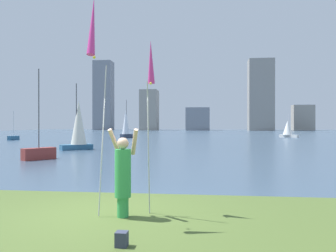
{
  "coord_description": "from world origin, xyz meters",
  "views": [
    {
      "loc": [
        2.13,
        -7.0,
        1.93
      ],
      "look_at": [
        0.54,
        7.06,
        1.86
      ],
      "focal_mm": 35.51,
      "sensor_mm": 36.0,
      "label": 1
    }
  ],
  "objects": [
    {
      "name": "sailboat_4",
      "position": [
        -21.49,
        31.63,
        0.3
      ],
      "size": [
        0.58,
        1.78,
        3.6
      ],
      "color": "#2D6084",
      "rests_on": "ground"
    },
    {
      "name": "ground",
      "position": [
        0.0,
        50.95,
        -0.06
      ],
      "size": [
        120.0,
        138.0,
        0.12
      ],
      "color": "#475B28"
    },
    {
      "name": "kite_flag_left",
      "position": [
        -0.08,
        -0.64,
        3.75
      ],
      "size": [
        0.16,
        1.11,
        4.47
      ],
      "color": "#B2B2B7",
      "rests_on": "ground"
    },
    {
      "name": "sailboat_1",
      "position": [
        -7.54,
        17.44,
        1.8
      ],
      "size": [
        2.4,
        2.16,
        5.05
      ],
      "color": "#2D6084",
      "rests_on": "ground"
    },
    {
      "name": "skyline_tower_2",
      "position": [
        -0.38,
        103.63,
        3.73
      ],
      "size": [
        7.76,
        6.91,
        7.47
      ],
      "color": "gray",
      "rests_on": "ground"
    },
    {
      "name": "sailboat_2",
      "position": [
        14.44,
        44.54,
        1.27
      ],
      "size": [
        2.58,
        2.23,
        3.5
      ],
      "color": "silver",
      "rests_on": "ground"
    },
    {
      "name": "skyline_tower_4",
      "position": [
        33.61,
        104.91,
        4.12
      ],
      "size": [
        6.62,
        3.86,
        8.24
      ],
      "color": "gray",
      "rests_on": "ground"
    },
    {
      "name": "sailboat_0",
      "position": [
        -6.95,
        10.27,
        0.38
      ],
      "size": [
        1.48,
        1.78,
        4.98
      ],
      "color": "maroon",
      "rests_on": "ground"
    },
    {
      "name": "person",
      "position": [
        0.42,
        -0.24,
        0.91
      ],
      "size": [
        0.68,
        0.5,
        1.85
      ],
      "rotation": [
        0.0,
        0.0,
        0.22
      ],
      "color": "green",
      "rests_on": "ground"
    },
    {
      "name": "kite_flag_right",
      "position": [
        0.92,
        0.28,
        3.19
      ],
      "size": [
        0.16,
        0.61,
        3.79
      ],
      "color": "#B2B2B7",
      "rests_on": "ground"
    },
    {
      "name": "sailboat_5",
      "position": [
        -9.07,
        38.97,
        1.98
      ],
      "size": [
        1.52,
        2.04,
        5.41
      ],
      "color": "#333D51",
      "rests_on": "ground"
    },
    {
      "name": "skyline_tower_3",
      "position": [
        19.62,
        101.1,
        11.29
      ],
      "size": [
        7.79,
        5.47,
        22.58
      ],
      "color": "gray",
      "rests_on": "ground"
    },
    {
      "name": "skyline_tower_0",
      "position": [
        -33.1,
        105.21,
        11.93
      ],
      "size": [
        6.25,
        5.22,
        23.87
      ],
      "color": "gray",
      "rests_on": "ground"
    },
    {
      "name": "bag",
      "position": [
        0.81,
        -1.89,
        0.12
      ],
      "size": [
        0.19,
        0.18,
        0.23
      ],
      "color": "#33384C",
      "rests_on": "ground"
    },
    {
      "name": "skyline_tower_1",
      "position": [
        -16.63,
        103.27,
        6.73
      ],
      "size": [
        5.69,
        6.99,
        13.46
      ],
      "color": "gray",
      "rests_on": "ground"
    }
  ]
}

